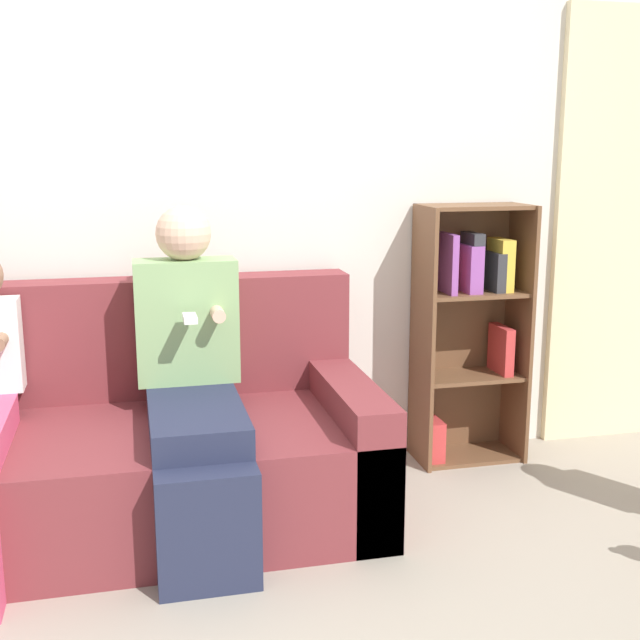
% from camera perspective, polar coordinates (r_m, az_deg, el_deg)
% --- Properties ---
extents(ground_plane, '(14.00, 14.00, 0.00)m').
position_cam_1_polar(ground_plane, '(2.85, -7.27, -18.34)').
color(ground_plane, '#9E9384').
extents(back_wall, '(10.00, 0.06, 2.55)m').
position_cam_1_polar(back_wall, '(3.54, -9.77, 9.22)').
color(back_wall, silver).
rests_on(back_wall, ground_plane).
extents(curtain_panel, '(0.56, 0.04, 2.10)m').
position_cam_1_polar(curtain_panel, '(4.17, 19.76, 5.98)').
color(curtain_panel, beige).
rests_on(curtain_panel, ground_plane).
extents(couch, '(1.91, 0.94, 0.91)m').
position_cam_1_polar(couch, '(3.24, -13.50, -9.06)').
color(couch, maroon).
rests_on(couch, ground_plane).
extents(adult_seated, '(0.40, 0.88, 1.23)m').
position_cam_1_polar(adult_seated, '(3.05, -9.04, -3.64)').
color(adult_seated, '#232842').
rests_on(adult_seated, ground_plane).
extents(bookshelf, '(0.49, 0.29, 1.20)m').
position_cam_1_polar(bookshelf, '(3.78, 10.37, -0.64)').
color(bookshelf, brown).
rests_on(bookshelf, ground_plane).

